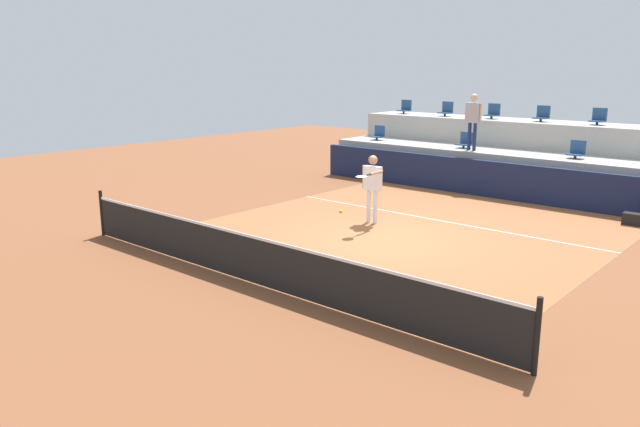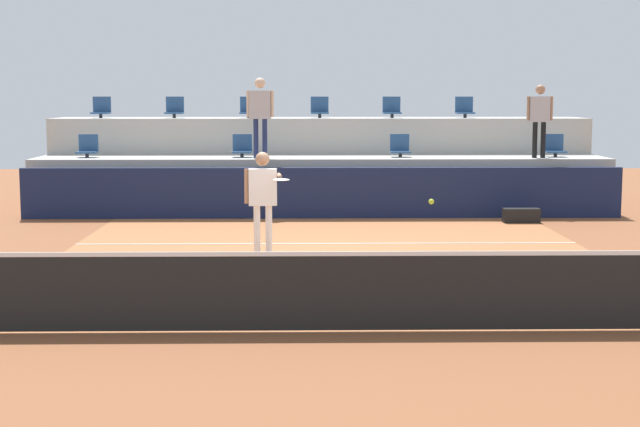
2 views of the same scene
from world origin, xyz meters
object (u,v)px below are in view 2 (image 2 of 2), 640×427
object	(u,v)px
stadium_chair_upper_right	(465,109)
stadium_chair_lower_right	(400,148)
stadium_chair_upper_left	(175,109)
stadium_chair_upper_center	(320,109)
stadium_chair_upper_far_right	(537,109)
tennis_player	(263,193)
stadium_chair_lower_left	(242,148)
spectator_leaning_on_rail	(540,114)
stadium_chair_lower_far_left	(88,148)
stadium_chair_upper_far_left	(101,109)
stadium_chair_lower_far_right	(555,147)
stadium_chair_upper_mid_left	(249,109)
spectator_in_white	(260,109)
tennis_ball	(431,202)
equipment_bag	(521,216)
stadium_chair_upper_mid_right	(392,109)

from	to	relation	value
stadium_chair_upper_right	stadium_chair_lower_right	bearing A→B (deg)	-134.57
stadium_chair_upper_left	stadium_chair_upper_center	bearing A→B (deg)	0.00
stadium_chair_upper_far_right	tennis_player	bearing A→B (deg)	-128.89
stadium_chair_upper_center	stadium_chair_lower_left	bearing A→B (deg)	-135.03
stadium_chair_lower_left	spectator_leaning_on_rail	world-z (taller)	spectator_leaning_on_rail
stadium_chair_upper_right	spectator_leaning_on_rail	bearing A→B (deg)	-58.84
stadium_chair_lower_far_left	stadium_chair_upper_left	size ratio (longest dim) A/B	1.00
stadium_chair_upper_left	stadium_chair_upper_right	size ratio (longest dim) A/B	1.00
stadium_chair_upper_far_left	stadium_chair_upper_far_right	size ratio (longest dim) A/B	1.00
stadium_chair_lower_right	stadium_chair_upper_far_right	world-z (taller)	stadium_chair_upper_far_right
tennis_player	stadium_chair_lower_far_right	bearing A→B (deg)	43.89
stadium_chair_upper_mid_left	stadium_chair_upper_far_right	world-z (taller)	same
stadium_chair_upper_mid_left	spectator_in_white	world-z (taller)	spectator_in_white
stadium_chair_upper_far_left	stadium_chair_upper_center	bearing A→B (deg)	0.00
stadium_chair_upper_mid_left	tennis_ball	size ratio (longest dim) A/B	7.65
tennis_ball	tennis_player	bearing A→B (deg)	119.01
stadium_chair_upper_center	spectator_in_white	world-z (taller)	spectator_in_white
tennis_player	equipment_bag	xyz separation A→B (m)	(5.22, 4.14, -0.91)
tennis_ball	stadium_chair_upper_mid_left	bearing A→B (deg)	103.56
stadium_chair_lower_right	stadium_chair_upper_far_left	bearing A→B (deg)	165.89
stadium_chair_lower_far_left	stadium_chair_upper_right	world-z (taller)	stadium_chair_upper_right
stadium_chair_upper_center	stadium_chair_upper_far_right	bearing A→B (deg)	0.00
stadium_chair_upper_far_right	tennis_ball	distance (m)	12.75
stadium_chair_upper_far_right	spectator_in_white	size ratio (longest dim) A/B	0.29
tennis_player	stadium_chair_upper_mid_right	bearing A→B (deg)	70.37
stadium_chair_upper_left	stadium_chair_upper_far_right	xyz separation A→B (m)	(8.94, 0.00, 0.00)
stadium_chair_upper_mid_left	stadium_chair_upper_right	size ratio (longest dim) A/B	1.00
stadium_chair_lower_right	stadium_chair_upper_center	bearing A→B (deg)	135.10
stadium_chair_lower_right	spectator_in_white	world-z (taller)	spectator_in_white
stadium_chair_upper_left	tennis_ball	size ratio (longest dim) A/B	7.65
spectator_leaning_on_rail	stadium_chair_upper_far_left	bearing A→B (deg)	167.98
stadium_chair_upper_left	equipment_bag	distance (m)	8.89
stadium_chair_upper_far_left	stadium_chair_upper_right	world-z (taller)	same
stadium_chair_upper_far_left	tennis_player	world-z (taller)	stadium_chair_upper_far_left
tennis_player	stadium_chair_lower_right	bearing A→B (deg)	65.07
tennis_player	stadium_chair_upper_far_left	bearing A→B (deg)	118.21
stadium_chair_upper_left	tennis_ball	world-z (taller)	stadium_chair_upper_left
tennis_ball	equipment_bag	bearing A→B (deg)	69.76
stadium_chair_lower_right	stadium_chair_upper_far_right	xyz separation A→B (m)	(3.57, 1.80, 0.85)
stadium_chair_lower_far_left	stadium_chair_upper_far_right	world-z (taller)	stadium_chair_upper_far_right
stadium_chair_lower_far_left	stadium_chair_upper_mid_right	xyz separation A→B (m)	(7.09, 1.80, 0.85)
stadium_chair_lower_left	tennis_player	xyz separation A→B (m)	(0.73, -6.19, -0.40)
stadium_chair_upper_left	spectator_in_white	bearing A→B (deg)	-44.83
spectator_in_white	stadium_chair_lower_far_left	bearing A→B (deg)	174.44
stadium_chair_upper_left	tennis_ball	bearing A→B (deg)	-68.54
stadium_chair_upper_mid_right	stadium_chair_upper_far_right	xyz separation A→B (m)	(3.59, 0.00, 0.00)
stadium_chair_lower_far_left	stadium_chair_lower_far_right	xyz separation A→B (m)	(10.67, 0.00, 0.00)
spectator_in_white	equipment_bag	distance (m)	6.17
stadium_chair_upper_left	tennis_player	bearing A→B (deg)	-72.66
stadium_chair_lower_left	spectator_in_white	distance (m)	1.05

